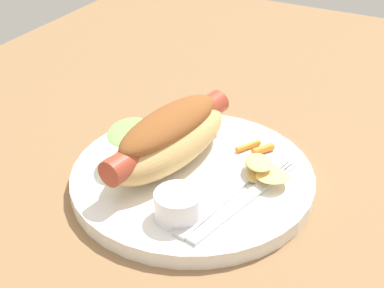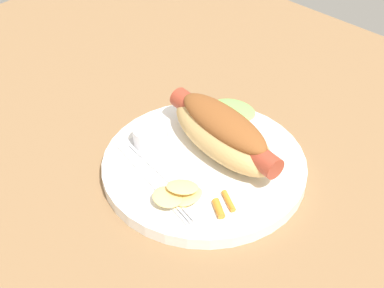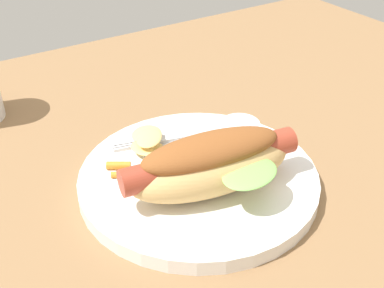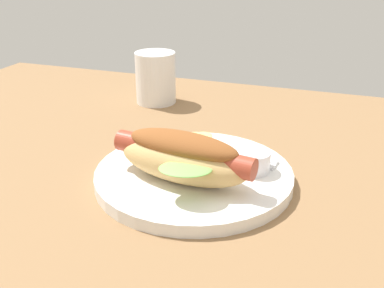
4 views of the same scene
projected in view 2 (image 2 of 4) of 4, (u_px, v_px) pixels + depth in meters
The scene contains 8 objects.
ground_plane at pixel (218, 180), 72.34cm from camera, with size 120.00×90.00×1.80cm, color olive.
plate at pixel (204, 166), 71.79cm from camera, with size 25.12×25.12×1.60cm, color white.
hot_dog at pixel (223, 132), 70.68cm from camera, with size 18.31×11.10×6.11cm.
sauce_ramekin at pixel (151, 137), 72.87cm from camera, with size 4.39×4.39×2.66cm, color white.
fork at pixel (152, 179), 68.60cm from camera, with size 15.91×4.85×0.40cm.
knife at pixel (159, 167), 70.18cm from camera, with size 13.21×1.40×0.36cm, color silver.
chips_pile at pixel (179, 195), 65.56cm from camera, with size 4.71×5.78×2.13cm.
carrot_garnish at pixel (223, 205), 65.05cm from camera, with size 2.99×3.82×0.85cm.
Camera 2 is at (-33.64, 40.61, 48.93)cm, focal length 54.47 mm.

